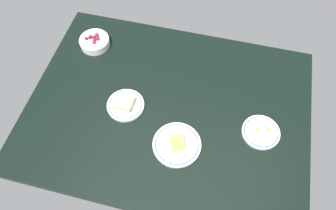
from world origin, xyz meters
TOP-DOWN VIEW (x-y plane):
  - dining_table at (0.00, 0.00)cm, footprint 134.04×100.54cm
  - bowl_berries at (47.93, -28.87)cm, footprint 16.02×16.02cm
  - plate_cheese at (-8.60, 18.32)cm, footprint 21.74×21.74cm
  - plate_eggs at (-44.32, 3.17)cm, footprint 17.28×17.28cm
  - plate_sandwich at (19.88, 4.31)cm, footprint 17.91×17.91cm

SIDE VIEW (x-z plane):
  - dining_table at x=0.00cm, z-range 0.00..4.00cm
  - plate_cheese at x=-8.60cm, z-range 2.76..7.60cm
  - plate_eggs at x=-44.32cm, z-range 2.76..7.70cm
  - plate_sandwich at x=19.88cm, z-range 3.10..7.74cm
  - bowl_berries at x=47.93cm, z-range 3.41..9.58cm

